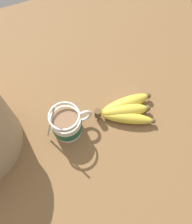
{
  "coord_description": "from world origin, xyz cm",
  "views": [
    {
      "loc": [
        -12.13,
        -29.74,
        64.49
      ],
      "look_at": [
        -0.61,
        -3.59,
        7.99
      ],
      "focal_mm": 35.0,
      "sensor_mm": 36.0,
      "label": 1
    }
  ],
  "objects": [
    {
      "name": "table",
      "position": [
        0.0,
        0.0,
        1.9
      ],
      "size": [
        115.82,
        115.82,
        3.79
      ],
      "color": "brown",
      "rests_on": "ground"
    },
    {
      "name": "coffee_mug",
      "position": [
        -9.65,
        -3.62,
        7.78
      ],
      "size": [
        14.18,
        8.78,
        15.67
      ],
      "color": "white",
      "rests_on": "table"
    },
    {
      "name": "banana_bunch",
      "position": [
        8.37,
        -5.57,
        5.8
      ],
      "size": [
        18.73,
        11.99,
        4.31
      ],
      "color": "brown",
      "rests_on": "table"
    }
  ]
}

